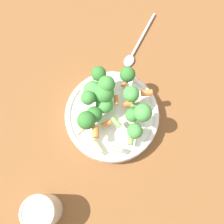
{
  "coord_description": "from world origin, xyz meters",
  "views": [
    {
      "loc": [
        -0.1,
        0.15,
        0.63
      ],
      "look_at": [
        0.0,
        0.0,
        0.05
      ],
      "focal_mm": 42.0,
      "sensor_mm": 36.0,
      "label": 1
    }
  ],
  "objects": [
    {
      "name": "cup",
      "position": [
        0.0,
        0.26,
        0.05
      ],
      "size": [
        0.07,
        0.07,
        0.09
      ],
      "color": "silver",
      "rests_on": "ground_plane"
    },
    {
      "name": "bowl",
      "position": [
        0.0,
        0.0,
        0.02
      ],
      "size": [
        0.22,
        0.22,
        0.04
      ],
      "color": "white",
      "rests_on": "ground_plane"
    },
    {
      "name": "ground_plane",
      "position": [
        0.0,
        0.0,
        0.0
      ],
      "size": [
        3.0,
        3.0,
        0.0
      ],
      "primitive_type": "plane",
      "color": "brown"
    },
    {
      "name": "pasta_salad",
      "position": [
        0.01,
        -0.01,
        0.08
      ],
      "size": [
        0.18,
        0.2,
        0.08
      ],
      "color": "#8CB766",
      "rests_on": "bowl"
    },
    {
      "name": "spoon",
      "position": [
        0.06,
        -0.19,
        0.01
      ],
      "size": [
        0.04,
        0.18,
        0.01
      ],
      "rotation": [
        0.0,
        0.0,
        7.98
      ],
      "color": "silver",
      "rests_on": "ground_plane"
    }
  ]
}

